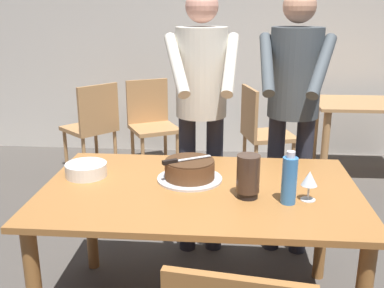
# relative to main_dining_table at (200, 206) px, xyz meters

# --- Properties ---
(back_wall) EXTENTS (10.00, 0.12, 2.70)m
(back_wall) POSITION_rel_main_dining_table_xyz_m (0.00, 2.97, 0.70)
(back_wall) COLOR beige
(back_wall) RESTS_ON ground_plane
(main_dining_table) EXTENTS (1.58, 0.99, 0.75)m
(main_dining_table) POSITION_rel_main_dining_table_xyz_m (0.00, 0.00, 0.00)
(main_dining_table) COLOR #9E6633
(main_dining_table) RESTS_ON ground_plane
(cake_on_platter) EXTENTS (0.34, 0.34, 0.11)m
(cake_on_platter) POSITION_rel_main_dining_table_xyz_m (-0.06, 0.10, 0.15)
(cake_on_platter) COLOR silver
(cake_on_platter) RESTS_ON main_dining_table
(cake_knife) EXTENTS (0.24, 0.15, 0.02)m
(cake_knife) POSITION_rel_main_dining_table_xyz_m (-0.12, 0.06, 0.22)
(cake_knife) COLOR silver
(cake_knife) RESTS_ON cake_on_platter
(plate_stack) EXTENTS (0.22, 0.22, 0.07)m
(plate_stack) POSITION_rel_main_dining_table_xyz_m (-0.62, 0.11, 0.14)
(plate_stack) COLOR white
(plate_stack) RESTS_ON main_dining_table
(wine_glass_near) EXTENTS (0.08, 0.08, 0.14)m
(wine_glass_near) POSITION_rel_main_dining_table_xyz_m (0.51, -0.11, 0.21)
(wine_glass_near) COLOR silver
(wine_glass_near) RESTS_ON main_dining_table
(water_bottle) EXTENTS (0.07, 0.07, 0.25)m
(water_bottle) POSITION_rel_main_dining_table_xyz_m (0.42, -0.15, 0.22)
(water_bottle) COLOR #387AC6
(water_bottle) RESTS_ON main_dining_table
(hurricane_lamp) EXTENTS (0.11, 0.11, 0.21)m
(hurricane_lamp) POSITION_rel_main_dining_table_xyz_m (0.23, -0.10, 0.21)
(hurricane_lamp) COLOR black
(hurricane_lamp) RESTS_ON main_dining_table
(person_cutting_cake) EXTENTS (0.46, 0.57, 1.72)m
(person_cutting_cake) POSITION_rel_main_dining_table_xyz_m (-0.04, 0.70, 0.43)
(person_cutting_cake) COLOR #2D2D38
(person_cutting_cake) RESTS_ON ground_plane
(person_standing_beside) EXTENTS (0.46, 0.57, 1.72)m
(person_standing_beside) POSITION_rel_main_dining_table_xyz_m (0.54, 0.73, 0.43)
(person_standing_beside) COLOR #2D2D38
(person_standing_beside) RESTS_ON ground_plane
(background_table) EXTENTS (1.00, 0.70, 0.74)m
(background_table) POSITION_rel_main_dining_table_xyz_m (1.46, 2.27, -0.07)
(background_table) COLOR tan
(background_table) RESTS_ON ground_plane
(background_chair_0) EXTENTS (0.59, 0.59, 0.90)m
(background_chair_0) POSITION_rel_main_dining_table_xyz_m (-0.65, 2.34, -0.16)
(background_chair_0) COLOR tan
(background_chair_0) RESTS_ON ground_plane
(background_chair_1) EXTENTS (0.54, 0.54, 0.90)m
(background_chair_1) POSITION_rel_main_dining_table_xyz_m (0.45, 2.09, -0.16)
(background_chair_1) COLOR tan
(background_chair_1) RESTS_ON ground_plane
(background_chair_3) EXTENTS (0.62, 0.62, 0.90)m
(background_chair_3) POSITION_rel_main_dining_table_xyz_m (-1.22, 2.18, -0.16)
(background_chair_3) COLOR tan
(background_chair_3) RESTS_ON ground_plane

